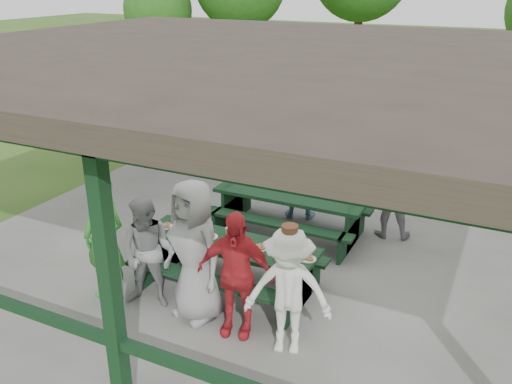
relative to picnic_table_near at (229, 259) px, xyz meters
The scene contains 17 objects.
ground 1.34m from the picnic_table_near, 80.75° to the left, with size 90.00×90.00×0.00m, color #335219.
concrete_slab 1.32m from the picnic_table_near, 80.75° to the left, with size 10.00×8.00×0.10m, color #63635F.
pavilion_structure 2.86m from the picnic_table_near, 80.75° to the left, with size 10.60×8.60×3.24m.
picnic_table_near is the anchor object (origin of this frame).
picnic_table_far 2.00m from the picnic_table_near, 87.38° to the left, with size 2.59×1.39×0.75m.
table_setting 0.32m from the picnic_table_near, 23.27° to the left, with size 2.55×0.45×0.10m.
contestant_green 1.72m from the picnic_table_near, 145.42° to the right, with size 0.67×0.44×1.83m, color #318730.
contestant_grey_left 1.16m from the picnic_table_near, 132.04° to the right, with size 0.77×0.60×1.58m, color gray.
contestant_grey_mid 0.92m from the picnic_table_near, 94.28° to the right, with size 0.93×0.61×1.91m, color gray.
contestant_red 1.09m from the picnic_table_near, 56.47° to the right, with size 0.97×0.40×1.65m, color red.
contestant_white_fedora 1.60m from the picnic_table_near, 35.12° to the right, with size 1.15×0.84×1.65m.
spectator_lblue 2.77m from the picnic_table_near, 90.18° to the left, with size 1.39×0.44×1.50m, color #80ABC5.
spectator_blue 3.92m from the picnic_table_near, 114.75° to the left, with size 0.70×0.46×1.91m, color #4057A8.
spectator_grey 3.18m from the picnic_table_near, 58.67° to the left, with size 0.78×0.61×1.60m, color gray.
pickup_truck 9.44m from the picnic_table_near, 79.34° to the left, with size 2.59×5.62×1.56m, color silver.
farm_trailer 9.73m from the picnic_table_near, 102.85° to the left, with size 3.66×1.79×1.27m.
tree_edge_left 17.08m from the picnic_table_near, 128.43° to the left, with size 2.79×2.79×4.35m.
Camera 1 is at (3.11, -7.09, 4.31)m, focal length 38.00 mm.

